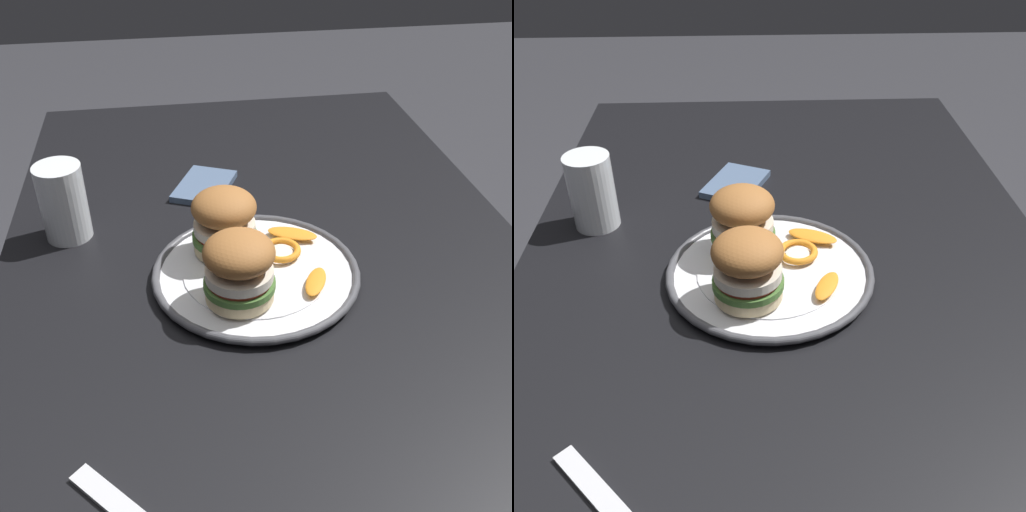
# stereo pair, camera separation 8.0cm
# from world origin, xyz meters

# --- Properties ---
(dining_table) EXTENTS (1.34, 0.83, 0.77)m
(dining_table) POSITION_xyz_m (0.00, 0.00, 0.66)
(dining_table) COLOR black
(dining_table) RESTS_ON ground
(dinner_plate) EXTENTS (0.31, 0.31, 0.02)m
(dinner_plate) POSITION_xyz_m (-0.03, 0.03, 0.77)
(dinner_plate) COLOR white
(dinner_plate) RESTS_ON dining_table
(sandwich_half_left) EXTENTS (0.10, 0.10, 0.10)m
(sandwich_half_left) POSITION_xyz_m (-0.09, 0.06, 0.83)
(sandwich_half_left) COLOR beige
(sandwich_half_left) RESTS_ON dinner_plate
(sandwich_half_right) EXTENTS (0.10, 0.10, 0.10)m
(sandwich_half_right) POSITION_xyz_m (0.02, 0.07, 0.83)
(sandwich_half_right) COLOR beige
(sandwich_half_right) RESTS_ON dinner_plate
(orange_peel_curled) EXTENTS (0.07, 0.07, 0.01)m
(orange_peel_curled) POSITION_xyz_m (-0.00, -0.01, 0.79)
(orange_peel_curled) COLOR orange
(orange_peel_curled) RESTS_ON dinner_plate
(orange_peel_strip_long) EXTENTS (0.07, 0.05, 0.01)m
(orange_peel_strip_long) POSITION_xyz_m (-0.08, -0.05, 0.79)
(orange_peel_strip_long) COLOR orange
(orange_peel_strip_long) RESTS_ON dinner_plate
(orange_peel_strip_short) EXTENTS (0.06, 0.09, 0.01)m
(orange_peel_strip_short) POSITION_xyz_m (0.04, -0.04, 0.79)
(orange_peel_strip_short) COLOR orange
(orange_peel_strip_short) RESTS_ON dinner_plate
(drinking_glass) EXTENTS (0.07, 0.07, 0.13)m
(drinking_glass) POSITION_xyz_m (0.13, 0.31, 0.82)
(drinking_glass) COLOR white
(drinking_glass) RESTS_ON dining_table
(folded_napkin) EXTENTS (0.15, 0.13, 0.01)m
(folded_napkin) POSITION_xyz_m (0.25, 0.08, 0.77)
(folded_napkin) COLOR slate
(folded_napkin) RESTS_ON dining_table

